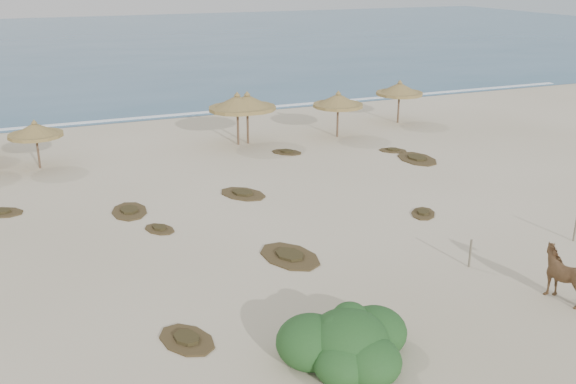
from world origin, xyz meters
The scene contains 22 objects.
ground centered at (0.00, 0.00, 0.00)m, with size 160.00×160.00×0.00m, color beige.
ocean centered at (0.00, 75.00, 0.00)m, with size 200.00×100.00×0.01m, color #275475.
foam_line centered at (0.00, 26.00, 0.00)m, with size 70.00×0.60×0.01m, color white.
palapa_2 centered at (-9.13, 16.19, 2.04)m, with size 2.93×2.93×2.63m.
palapa_3 centered at (2.68, 16.71, 2.47)m, with size 4.03×4.03×3.18m.
palapa_4 centered at (2.07, 16.70, 2.48)m, with size 3.92×3.92×3.19m.
palapa_5 centered at (8.37, 16.11, 2.26)m, with size 4.05×4.05×2.92m.
palapa_6 centered at (13.88, 17.95, 2.27)m, with size 3.77×3.77×2.93m.
horse centered at (5.94, -5.28, 0.84)m, with size 0.90×1.98×1.67m, color #926742.
fence_post_near centered at (4.53, -2.14, 0.53)m, with size 0.08×0.08×1.05m, color #6F6653.
fence_post_far centered at (9.72, -1.81, 0.54)m, with size 0.08×0.08×1.07m, color #6F6653.
bush centered at (-2.12, -5.60, 0.55)m, with size 3.76×3.31×1.68m.
scrub_1 centered at (-5.80, 7.89, 0.05)m, with size 1.69×2.44×0.16m.
scrub_2 centered at (-4.99, 5.40, 0.05)m, with size 1.53×1.74×0.16m.
scrub_3 centered at (-0.51, 8.15, 0.05)m, with size 2.62×2.91×0.16m.
scrub_4 centered at (5.89, 2.81, 0.05)m, with size 1.74×1.85×0.16m.
scrub_5 centered at (10.24, 9.97, 0.05)m, with size 1.98×2.94×0.16m.
scrub_6 centered at (-10.95, 9.85, 0.05)m, with size 2.27×1.98×0.16m.
scrub_7 centered at (4.07, 13.93, 0.05)m, with size 2.09×2.10×0.16m.
scrub_9 centered at (-1.08, 1.02, 0.05)m, with size 2.48×3.17×0.16m.
scrub_10 centered at (9.89, 11.94, 0.05)m, with size 1.91×1.79×0.16m.
scrub_11 centered at (-5.94, -3.01, 0.05)m, with size 1.99×2.37×0.16m.
Camera 1 is at (-9.27, -18.78, 10.15)m, focal length 40.00 mm.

